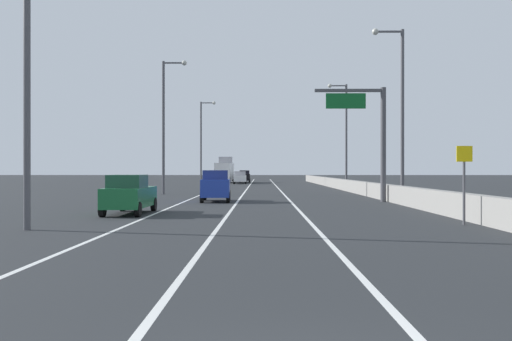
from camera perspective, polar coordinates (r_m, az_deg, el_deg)
ground_plane at (r=68.99m, az=0.90°, el=-1.67°), size 320.00×320.00×0.00m
lane_stripe_left at (r=60.20m, az=-4.29°, el=-1.92°), size 0.16×130.00×0.00m
lane_stripe_center at (r=60.01m, az=-0.96°, el=-1.93°), size 0.16×130.00×0.00m
lane_stripe_right at (r=60.02m, az=2.38°, el=-1.93°), size 0.16×130.00×0.00m
jersey_barrier_right at (r=45.80m, az=11.37°, el=-1.86°), size 0.60×120.00×1.10m
overhead_sign_gantry at (r=37.78m, az=11.64°, el=4.07°), size 4.68×0.36×7.50m
speed_advisory_sign at (r=22.80m, az=20.29°, el=-0.76°), size 0.60×0.11×3.00m
lamp_post_right_second at (r=38.90m, az=14.25°, el=6.61°), size 2.14×0.44×11.51m
lamp_post_right_third at (r=62.44m, az=8.90°, el=4.13°), size 2.14×0.44×11.51m
lamp_post_left_near at (r=21.47m, az=-21.56°, el=11.97°), size 2.14×0.44×11.51m
lamp_post_left_mid at (r=49.24m, az=-9.08°, el=5.23°), size 2.14×0.44×11.51m
lamp_post_left_far at (r=77.79m, az=-5.42°, el=3.33°), size 2.14×0.44×11.51m
car_blue_0 at (r=37.21m, az=-4.08°, el=-1.58°), size 2.02×4.12×2.07m
car_white_1 at (r=84.70m, az=-1.62°, el=-0.71°), size 2.03×4.69×1.87m
car_black_2 at (r=93.91m, az=-1.16°, el=-0.60°), size 1.88×4.55×2.00m
car_green_3 at (r=27.32m, az=-12.68°, el=-2.37°), size 1.81×4.53×1.86m
box_truck at (r=92.33m, az=-3.19°, el=-0.02°), size 2.68×9.51×4.26m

